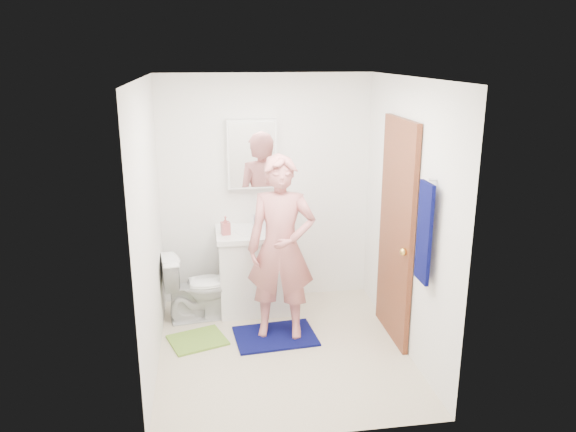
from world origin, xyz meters
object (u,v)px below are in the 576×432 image
object	(u,v)px
towel	(424,233)
man	(281,248)
soap_dispenser	(225,225)
toothbrush_cup	(272,221)
toilet	(198,287)
vanity_cabinet	(256,272)
medicine_cabinet	(252,154)

from	to	relation	value
towel	man	world-z (taller)	man
soap_dispenser	toothbrush_cup	bearing A→B (deg)	22.12
toilet	toothbrush_cup	distance (m)	1.01
soap_dispenser	man	bearing A→B (deg)	-49.79
vanity_cabinet	medicine_cabinet	bearing A→B (deg)	90.00
toilet	vanity_cabinet	bearing A→B (deg)	-82.83
vanity_cabinet	medicine_cabinet	world-z (taller)	medicine_cabinet
vanity_cabinet	man	distance (m)	0.81
soap_dispenser	toilet	bearing A→B (deg)	-163.45
man	toilet	bearing A→B (deg)	160.86
soap_dispenser	man	xyz separation A→B (m)	(0.48, -0.57, -0.07)
medicine_cabinet	toilet	bearing A→B (deg)	-147.37
toothbrush_cup	man	distance (m)	0.76
towel	toothbrush_cup	distance (m)	1.93
vanity_cabinet	medicine_cabinet	distance (m)	1.22
medicine_cabinet	towel	distance (m)	2.11
medicine_cabinet	man	world-z (taller)	medicine_cabinet
toilet	soap_dispenser	world-z (taller)	soap_dispenser
soap_dispenser	toothbrush_cup	size ratio (longest dim) A/B	1.37
toilet	toothbrush_cup	xyz separation A→B (m)	(0.78, 0.29, 0.56)
medicine_cabinet	toilet	size ratio (longest dim) A/B	1.02
medicine_cabinet	toilet	world-z (taller)	medicine_cabinet
soap_dispenser	towel	bearing A→B (deg)	-43.73
towel	toilet	xyz separation A→B (m)	(-1.78, 1.33, -0.91)
towel	toilet	size ratio (longest dim) A/B	1.16
toilet	towel	bearing A→B (deg)	-134.35
toothbrush_cup	toilet	bearing A→B (deg)	-159.96
toothbrush_cup	towel	bearing A→B (deg)	-58.35
toothbrush_cup	man	bearing A→B (deg)	-90.59
toothbrush_cup	vanity_cabinet	bearing A→B (deg)	-145.40
man	soap_dispenser	bearing A→B (deg)	142.64
toilet	man	size ratio (longest dim) A/B	0.40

